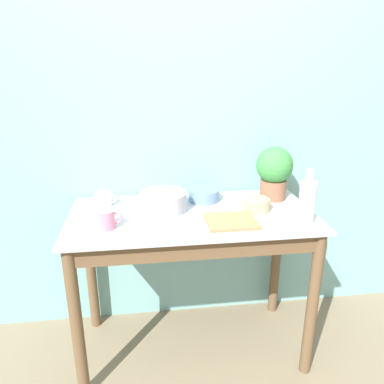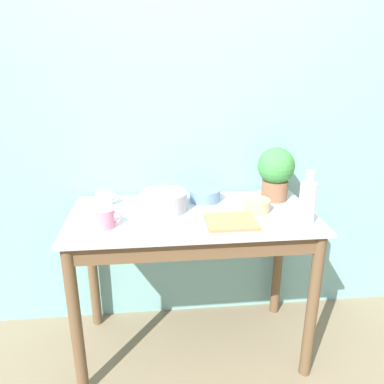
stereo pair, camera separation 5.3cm
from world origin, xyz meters
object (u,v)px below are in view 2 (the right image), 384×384
object	(u,v)px
mug_white	(105,199)
bowl_wash_large	(164,201)
bowl_small_tan	(257,205)
bowl_small_blue	(205,195)
tray_board	(231,222)
bottle_tall	(307,202)
potted_plant	(276,171)
mug_pink	(105,218)

from	to	relation	value
mug_white	bowl_wash_large	bearing A→B (deg)	-17.50
bowl_wash_large	bowl_small_tan	bearing A→B (deg)	-7.99
bowl_small_blue	tray_board	world-z (taller)	bowl_small_blue
bowl_small_blue	mug_white	bearing A→B (deg)	-178.54
bowl_small_tan	bowl_wash_large	bearing A→B (deg)	172.01
bottle_tall	bowl_small_tan	xyz separation A→B (m)	(-0.20, 0.19, -0.08)
mug_white	tray_board	xyz separation A→B (m)	(0.65, -0.31, -0.03)
bottle_tall	mug_white	size ratio (longest dim) A/B	2.26
potted_plant	mug_white	distance (m)	0.98
mug_white	tray_board	size ratio (longest dim) A/B	0.49
potted_plant	tray_board	world-z (taller)	potted_plant
mug_white	mug_pink	bearing A→B (deg)	-82.71
bottle_tall	mug_white	xyz separation A→B (m)	(-1.02, 0.36, -0.07)
bowl_wash_large	mug_white	bearing A→B (deg)	162.50
mug_pink	mug_white	world-z (taller)	mug_pink
tray_board	mug_pink	bearing A→B (deg)	178.60
bowl_small_blue	bottle_tall	bearing A→B (deg)	-39.51
bottle_tall	bowl_small_tan	world-z (taller)	bottle_tall
bowl_wash_large	bowl_small_tan	distance (m)	0.50
bottle_tall	bowl_small_blue	xyz separation A→B (m)	(-0.45, 0.37, -0.08)
mug_pink	tray_board	world-z (taller)	mug_pink
potted_plant	bottle_tall	size ratio (longest dim) A/B	1.12
potted_plant	bowl_small_tan	world-z (taller)	potted_plant
mug_pink	mug_white	size ratio (longest dim) A/B	1.05
mug_pink	mug_white	xyz separation A→B (m)	(-0.04, 0.30, -0.01)
potted_plant	mug_pink	size ratio (longest dim) A/B	2.41
bottle_tall	mug_pink	xyz separation A→B (m)	(-0.98, 0.06, -0.07)
potted_plant	bowl_wash_large	size ratio (longest dim) A/B	1.21
bowl_small_tan	mug_white	bearing A→B (deg)	168.16
bottle_tall	bowl_small_tan	distance (m)	0.28
bowl_small_tan	bowl_small_blue	world-z (taller)	bowl_small_blue
mug_white	tray_board	world-z (taller)	mug_white
bottle_tall	mug_white	bearing A→B (deg)	160.62
bottle_tall	bowl_small_blue	bearing A→B (deg)	140.49
potted_plant	bowl_small_tan	size ratio (longest dim) A/B	2.14
bowl_wash_large	bottle_tall	world-z (taller)	bottle_tall
bowl_small_blue	potted_plant	bearing A→B (deg)	-2.39
bowl_small_blue	bowl_wash_large	bearing A→B (deg)	-154.10
potted_plant	bowl_small_blue	world-z (taller)	potted_plant
bottle_tall	mug_white	world-z (taller)	bottle_tall
potted_plant	bowl_wash_large	world-z (taller)	potted_plant
potted_plant	bowl_small_blue	distance (m)	0.43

